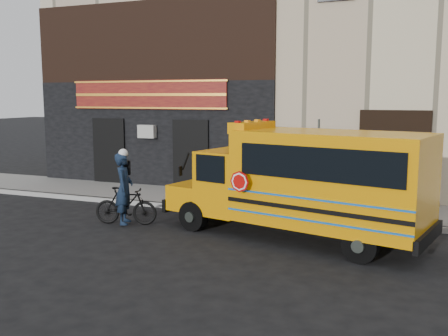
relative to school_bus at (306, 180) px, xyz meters
name	(u,v)px	position (x,y,z in m)	size (l,w,h in m)	color
ground	(216,237)	(-2.17, -0.65, -1.51)	(120.00, 120.00, 0.00)	black
curb	(248,213)	(-2.17, 1.95, -1.43)	(40.00, 0.20, 0.15)	#9C9B96
sidewalk	(262,203)	(-2.17, 3.45, -1.43)	(40.00, 3.00, 0.15)	slate
building	(306,37)	(-2.21, 9.81, 4.62)	(20.00, 10.70, 12.00)	beige
school_bus	(306,180)	(0.00, 0.00, 0.00)	(7.21, 3.69, 2.92)	black
sign_pole	(318,164)	(-0.17, 2.41, 0.11)	(0.08, 0.25, 2.93)	#39403A
bicycle	(126,206)	(-5.01, -0.36, -0.98)	(0.50, 1.78, 1.07)	black
cyclist	(124,190)	(-5.00, -0.44, -0.51)	(0.73, 0.48, 2.00)	#111E33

